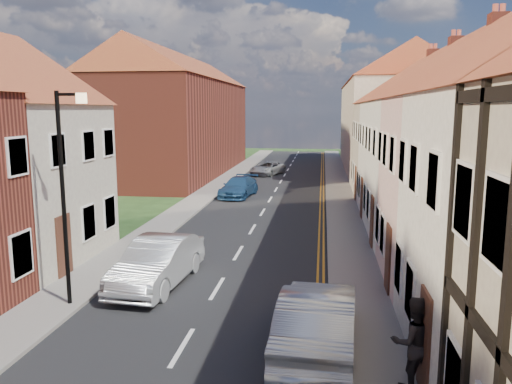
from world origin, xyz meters
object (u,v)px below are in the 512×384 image
lamppost (65,186)px  car_mid_b (318,320)px  pedestrian_right (414,342)px  car_far (239,187)px  car_mid (158,262)px  car_distant (267,168)px

lamppost → car_mid_b: lamppost is taller
pedestrian_right → car_far: bearing=-82.5°
lamppost → pedestrian_right: size_ratio=3.19×
car_far → pedestrian_right: 23.22m
car_mid → car_distant: bearing=93.9°
car_mid → car_far: size_ratio=1.06×
pedestrian_right → car_distant: bearing=-89.5°
car_mid → car_mid_b: (5.15, -3.86, 0.02)m
lamppost → car_far: 19.14m
car_mid → car_far: (-0.20, 16.77, -0.13)m
lamppost → car_distant: 30.23m
car_distant → pedestrian_right: bearing=-59.8°
lamppost → car_far: bearing=85.0°
car_mid → car_mid_b: size_ratio=0.97×
car_mid → pedestrian_right: bearing=-32.1°
car_far → car_distant: 11.17m
lamppost → car_mid: 3.93m
car_mid_b → pedestrian_right: bearing=146.6°
car_distant → car_mid_b: bearing=-62.7°
lamppost → car_far: size_ratio=1.37×
car_mid → car_distant: (0.45, 27.92, -0.18)m
lamppost → car_far: lamppost is taller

